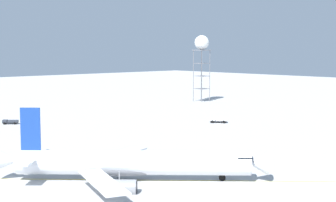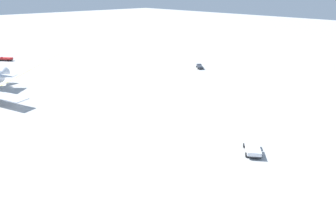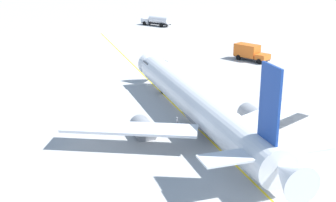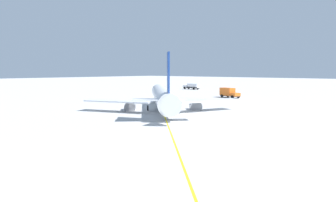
% 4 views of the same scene
% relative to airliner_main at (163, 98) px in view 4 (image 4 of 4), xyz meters
% --- Properties ---
extents(ground_plane, '(600.00, 600.00, 0.00)m').
position_rel_airliner_main_xyz_m(ground_plane, '(2.25, 1.85, -2.70)').
color(ground_plane, '#B2B2B2').
extents(airliner_main, '(33.23, 33.82, 12.23)m').
position_rel_airliner_main_xyz_m(airliner_main, '(0.00, 0.00, 0.00)').
color(airliner_main, white).
rests_on(airliner_main, ground_plane).
extents(fuel_tanker_truck, '(3.83, 9.06, 2.87)m').
position_rel_airliner_main_xyz_m(fuel_tanker_truck, '(-64.31, -41.18, -1.12)').
color(fuel_tanker_truck, '#232326').
rests_on(fuel_tanker_truck, ground_plane).
extents(catering_truck_truck, '(4.36, 7.47, 3.10)m').
position_rel_airliner_main_xyz_m(catering_truck_truck, '(-36.81, -5.51, -1.04)').
color(catering_truck_truck, '#232326').
rests_on(catering_truck_truck, ground_plane).
extents(taxiway_centreline, '(103.67, 104.55, 0.01)m').
position_rel_airliner_main_xyz_m(taxiway_centreline, '(3.95, 3.71, -2.69)').
color(taxiway_centreline, yellow).
rests_on(taxiway_centreline, ground_plane).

